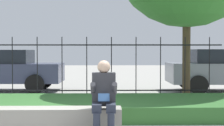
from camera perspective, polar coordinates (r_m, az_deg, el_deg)
stone_bench at (r=6.46m, az=-10.78°, el=-8.87°), size 2.70×0.46×0.44m
person_seated_reader at (r=6.04m, az=-1.26°, el=-5.00°), size 0.42×0.73×1.24m
grass_berm at (r=8.31m, az=-6.63°, el=-6.68°), size 9.78×2.45×0.33m
iron_fence at (r=9.87m, az=-5.75°, el=-0.89°), size 7.78×0.03×1.76m
car_parked_left at (r=13.53m, az=-16.41°, el=-0.91°), size 4.10×1.88×1.43m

